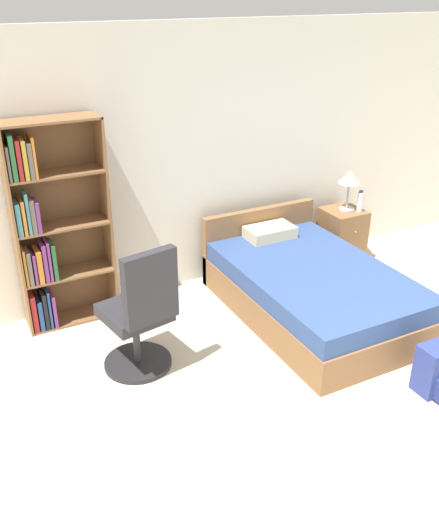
% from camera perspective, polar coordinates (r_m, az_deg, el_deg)
% --- Properties ---
extents(wall_back, '(9.00, 0.06, 2.60)m').
position_cam_1_polar(wall_back, '(5.83, 0.04, 9.85)').
color(wall_back, silver).
rests_on(wall_back, ground_plane).
extents(bookshelf, '(0.83, 0.31, 1.89)m').
position_cam_1_polar(bookshelf, '(5.22, -16.69, 2.43)').
color(bookshelf, brown).
rests_on(bookshelf, ground_plane).
extents(bed, '(1.32, 2.09, 0.75)m').
position_cam_1_polar(bed, '(5.52, 8.94, -3.16)').
color(bed, brown).
rests_on(bed, ground_plane).
extents(office_chair, '(0.56, 0.63, 1.14)m').
position_cam_1_polar(office_chair, '(4.55, -7.89, -6.01)').
color(office_chair, '#232326').
rests_on(office_chair, ground_plane).
extents(nightstand, '(0.42, 0.45, 0.61)m').
position_cam_1_polar(nightstand, '(6.60, 12.11, 2.04)').
color(nightstand, brown).
rests_on(nightstand, ground_plane).
extents(table_lamp, '(0.24, 0.24, 0.45)m').
position_cam_1_polar(table_lamp, '(6.38, 12.88, 7.49)').
color(table_lamp, '#B2B2B7').
rests_on(table_lamp, nightstand).
extents(water_bottle, '(0.07, 0.07, 0.24)m').
position_cam_1_polar(water_bottle, '(6.45, 13.89, 5.31)').
color(water_bottle, silver).
rests_on(water_bottle, nightstand).
extents(backpack_blue, '(0.33, 0.28, 0.40)m').
position_cam_1_polar(backpack_blue, '(4.79, 21.07, -10.56)').
color(backpack_blue, navy).
rests_on(backpack_blue, ground_plane).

